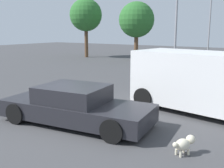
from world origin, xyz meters
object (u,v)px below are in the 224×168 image
(pedestrian, at_px, (198,67))
(light_post_near, at_px, (177,6))
(dog, at_px, (185,143))
(van_white, at_px, (208,81))
(sedan_foreground, at_px, (75,106))
(light_post_mid, at_px, (211,9))

(pedestrian, height_order, light_post_near, light_post_near)
(dog, xyz_separation_m, van_white, (-0.42, 3.53, 0.87))
(van_white, bearing_deg, sedan_foreground, 55.60)
(dog, height_order, light_post_near, light_post_near)
(dog, height_order, van_white, van_white)
(light_post_near, distance_m, light_post_mid, 10.37)
(dog, bearing_deg, van_white, 34.43)
(sedan_foreground, relative_size, light_post_mid, 0.69)
(sedan_foreground, distance_m, van_white, 4.54)
(sedan_foreground, xyz_separation_m, light_post_near, (-0.90, 10.76, 3.73))
(dog, distance_m, pedestrian, 8.14)
(sedan_foreground, height_order, light_post_mid, light_post_mid)
(dog, xyz_separation_m, pedestrian, (-2.01, 7.85, 0.71))
(sedan_foreground, distance_m, pedestrian, 7.76)
(dog, distance_m, light_post_mid, 22.37)
(pedestrian, bearing_deg, light_post_mid, -43.75)
(dog, bearing_deg, sedan_foreground, 113.51)
(sedan_foreground, distance_m, dog, 3.53)
(pedestrian, bearing_deg, van_white, 144.28)
(light_post_near, bearing_deg, sedan_foreground, -85.20)
(sedan_foreground, height_order, van_white, van_white)
(pedestrian, xyz_separation_m, light_post_mid, (-2.92, 13.51, 3.76))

